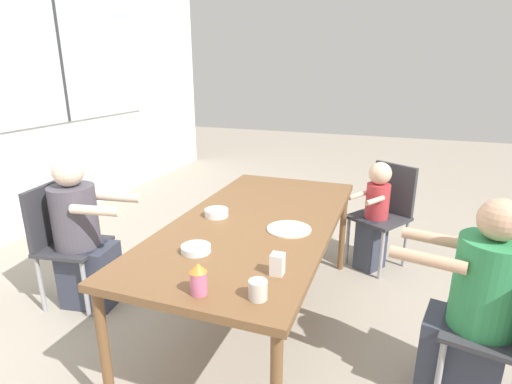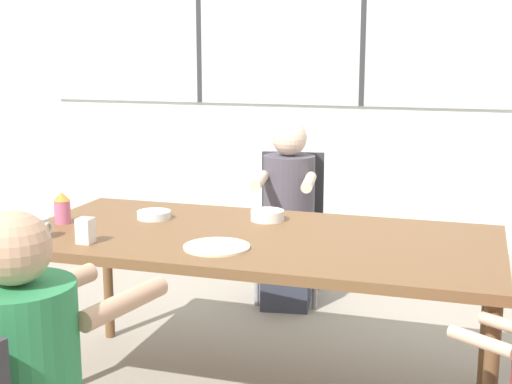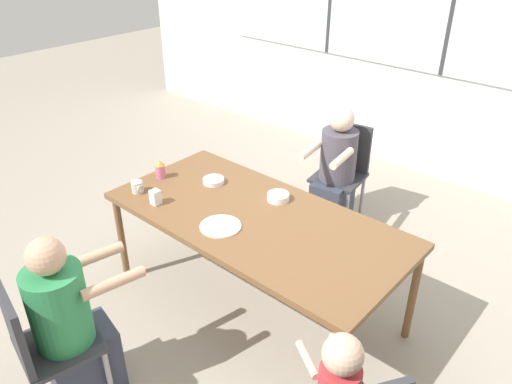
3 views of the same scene
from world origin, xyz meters
The scene contains 13 objects.
ground_plane centered at (0.00, 0.00, 0.00)m, with size 16.00×16.00×0.00m, color gray.
wall_back_with_windows centered at (0.00, 2.70, 1.43)m, with size 8.40×0.08×2.80m.
dining_table centered at (0.00, 0.00, 0.68)m, with size 1.97×0.94×0.73m.
chair_for_woman_green_shirt centered at (-0.28, -1.37, 0.52)m, with size 0.47×0.47×0.86m.
chair_for_man_blue_shirt centered at (-0.21, 1.38, 0.52)m, with size 0.45×0.45×0.86m.
person_woman_green_shirt centered at (-0.25, -1.20, 0.49)m, with size 0.40×0.60×1.09m.
person_man_blue_shirt centered at (-0.18, 1.21, 0.49)m, with size 0.38×0.59×1.08m.
coffee_mug centered at (-0.82, -0.30, 0.77)m, with size 0.08×0.08×0.08m.
sippy_cup centered at (-0.87, -0.06, 0.80)m, with size 0.07×0.07×0.14m.
milk_carton_small centered at (-0.60, -0.32, 0.78)m, with size 0.06×0.06×0.10m.
bowl_white_shallow centered at (-0.52, 0.14, 0.75)m, with size 0.15×0.15×0.03m.
bowl_cereal centered at (-0.03, 0.26, 0.76)m, with size 0.15×0.15×0.05m.
plate_tortillas centered at (-0.09, -0.23, 0.74)m, with size 0.26×0.26×0.01m.
Camera 3 is at (1.77, -2.01, 2.44)m, focal length 35.00 mm.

